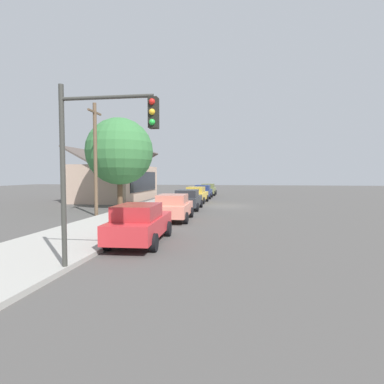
% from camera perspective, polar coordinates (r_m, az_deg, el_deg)
% --- Properties ---
extents(ground_plane, '(120.00, 120.00, 0.00)m').
position_cam_1_polar(ground_plane, '(27.52, 5.88, -2.60)').
color(ground_plane, '#4C4947').
extents(sidewalk_curb, '(60.00, 4.20, 0.16)m').
position_cam_1_polar(sidewalk_curb, '(28.31, -5.52, -2.28)').
color(sidewalk_curb, '#A3A099').
rests_on(sidewalk_curb, ground).
extents(car_cherry, '(4.72, 2.09, 1.59)m').
position_cam_1_polar(car_cherry, '(12.56, -9.53, -5.67)').
color(car_cherry, red).
rests_on(car_cherry, ground).
extents(car_coral, '(4.38, 2.18, 1.59)m').
position_cam_1_polar(car_coral, '(18.64, -3.44, -2.78)').
color(car_coral, '#EA8C75').
rests_on(car_coral, ground).
extents(car_charcoal, '(4.83, 2.07, 1.59)m').
position_cam_1_polar(car_charcoal, '(24.60, -0.76, -1.35)').
color(car_charcoal, '#2D3035').
rests_on(car_charcoal, ground).
extents(car_mustard, '(4.59, 2.12, 1.59)m').
position_cam_1_polar(car_mustard, '(30.73, 0.83, -0.47)').
color(car_mustard, gold).
rests_on(car_mustard, ground).
extents(car_navy, '(4.80, 2.10, 1.59)m').
position_cam_1_polar(car_navy, '(36.67, 2.06, 0.11)').
color(car_navy, navy).
rests_on(car_navy, ground).
extents(car_olive, '(4.41, 2.12, 1.59)m').
position_cam_1_polar(car_olive, '(42.35, 3.02, 0.50)').
color(car_olive, olive).
rests_on(car_olive, ground).
extents(storefront_building, '(11.60, 6.49, 5.53)m').
position_cam_1_polar(storefront_building, '(35.02, -13.70, 1.85)').
color(storefront_building, tan).
rests_on(storefront_building, ground).
extents(shade_tree, '(5.45, 5.45, 7.40)m').
position_cam_1_polar(shade_tree, '(26.16, -13.23, 7.27)').
color(shade_tree, brown).
rests_on(shade_tree, ground).
extents(traffic_light_main, '(0.37, 2.79, 5.20)m').
position_cam_1_polar(traffic_light_main, '(8.81, -16.89, 8.00)').
color(traffic_light_main, '#383833').
rests_on(traffic_light_main, ground).
extents(utility_pole_wooden, '(1.80, 0.24, 7.50)m').
position_cam_1_polar(utility_pole_wooden, '(21.67, -17.40, 6.15)').
color(utility_pole_wooden, brown).
rests_on(utility_pole_wooden, ground).
extents(fire_hydrant_red, '(0.22, 0.22, 0.71)m').
position_cam_1_polar(fire_hydrant_red, '(29.42, -2.19, -1.25)').
color(fire_hydrant_red, red).
rests_on(fire_hydrant_red, sidewalk_curb).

